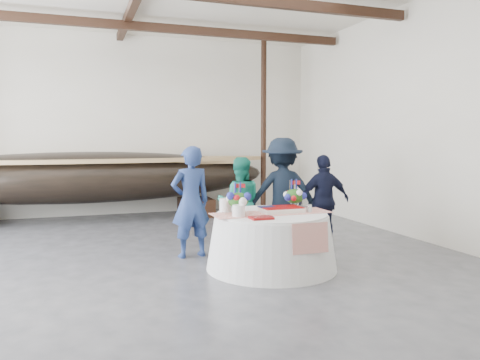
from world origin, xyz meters
name	(u,v)px	position (x,y,z in m)	size (l,w,h in m)	color
floor	(164,280)	(0.00, 0.00, 0.00)	(10.00, 12.00, 0.01)	#3D3D42
wall_back	(121,125)	(0.00, 6.00, 2.25)	(10.00, 0.02, 4.50)	silver
wall_right	(463,118)	(5.00, 0.00, 2.25)	(0.02, 12.00, 4.50)	silver
longboat_display	(86,177)	(-0.89, 5.10, 1.03)	(8.59, 1.72, 1.61)	black
banquet_table	(271,241)	(1.60, 0.08, 0.41)	(1.91, 1.91, 0.82)	silver
tabletop_items	(266,202)	(1.56, 0.19, 0.97)	(1.77, 0.95, 0.40)	red
guest_woman_blue	(191,202)	(0.63, 1.13, 0.89)	(0.65, 0.43, 1.79)	navy
guest_woman_teal	(240,203)	(1.57, 1.44, 0.79)	(0.77, 0.60, 1.59)	#1B8C72
guest_man_left	(282,192)	(2.35, 1.36, 0.96)	(1.24, 0.71, 1.92)	black
guest_man_right	(324,200)	(3.05, 1.12, 0.81)	(0.95, 0.40, 1.62)	black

